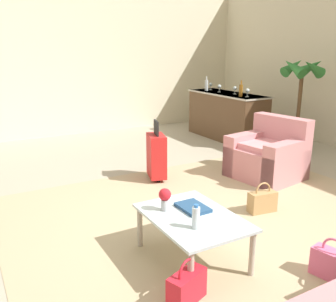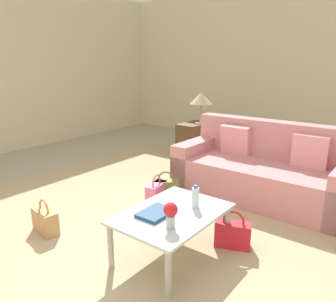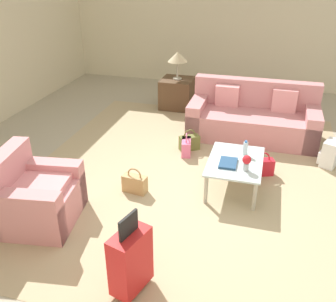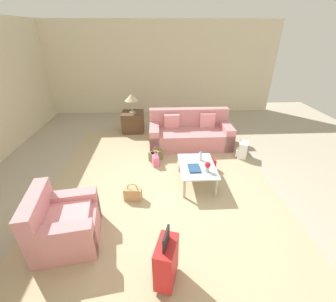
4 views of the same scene
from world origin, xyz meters
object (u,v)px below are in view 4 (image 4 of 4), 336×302
object	(u,v)px
couch	(190,134)
backpack_white	(242,150)
armchair	(62,225)
side_table	(133,122)
coffee_table	(197,168)
handbag_pink	(155,159)
handbag_tan	(133,194)
flower_vase	(208,166)
coffee_table_book	(194,168)
handbag_red	(208,165)
suitcase_red	(166,262)
handbag_olive	(156,156)
water_bottle	(201,156)
table_lamp	(131,98)

from	to	relation	value
couch	backpack_white	bearing A→B (deg)	-123.76
armchair	side_table	distance (m)	4.16
couch	coffee_table	size ratio (longest dim) A/B	2.18
handbag_pink	handbag_tan	xyz separation A→B (m)	(-1.24, 0.41, 0.00)
couch	coffee_table	xyz separation A→B (m)	(-1.80, 0.10, 0.06)
flower_vase	backpack_white	size ratio (longest dim) A/B	0.51
coffee_table_book	handbag_red	size ratio (longest dim) A/B	0.84
couch	suitcase_red	bearing A→B (deg)	168.11
suitcase_red	handbag_tan	world-z (taller)	suitcase_red
side_table	handbag_olive	size ratio (longest dim) A/B	1.77
couch	handbag_olive	world-z (taller)	couch
couch	coffee_table_book	size ratio (longest dim) A/B	7.04
couch	handbag_pink	size ratio (longest dim) A/B	5.94
couch	flower_vase	size ratio (longest dim) A/B	10.37
handbag_tan	backpack_white	xyz separation A→B (m)	(1.45, -2.53, 0.06)
water_bottle	handbag_olive	distance (m)	1.25
suitcase_red	handbag_pink	distance (m)	2.80
suitcase_red	handbag_olive	distance (m)	2.96
suitcase_red	handbag_red	size ratio (longest dim) A/B	2.37
table_lamp	handbag_pink	distance (m)	2.30
couch	handbag_red	world-z (taller)	couch
handbag_red	backpack_white	size ratio (longest dim) A/B	0.89
couch	handbag_tan	distance (m)	2.62
handbag_pink	coffee_table_book	bearing A→B (deg)	-140.35
armchair	coffee_table_book	distance (m)	2.41
armchair	handbag_pink	xyz separation A→B (m)	(2.10, -1.33, -0.17)
couch	backpack_white	world-z (taller)	couch
suitcase_red	couch	bearing A→B (deg)	-11.89
handbag_red	backpack_white	world-z (taller)	backpack_white
handbag_red	handbag_tan	distance (m)	1.83
couch	armchair	xyz separation A→B (m)	(-3.11, 2.27, -0.01)
coffee_table	coffee_table_book	world-z (taller)	coffee_table_book
side_table	table_lamp	distance (m)	0.73
couch	armchair	world-z (taller)	couch
flower_vase	backpack_white	world-z (taller)	flower_vase
coffee_table_book	handbag_olive	bearing A→B (deg)	33.71
coffee_table_book	handbag_pink	world-z (taller)	coffee_table_book
handbag_red	handbag_olive	distance (m)	1.26
flower_vase	side_table	distance (m)	3.45
coffee_table_book	handbag_red	world-z (taller)	coffee_table_book
couch	handbag_pink	bearing A→B (deg)	137.16
water_bottle	handbag_pink	bearing A→B (deg)	57.70
handbag_pink	coffee_table	bearing A→B (deg)	-133.45
armchair	coffee_table_book	xyz separation A→B (m)	(1.19, -2.09, 0.14)
coffee_table_book	handbag_tan	distance (m)	1.24
armchair	handbag_tan	size ratio (longest dim) A/B	2.82
coffee_table_book	suitcase_red	size ratio (longest dim) A/B	0.36
armchair	handbag_red	world-z (taller)	armchair
armchair	coffee_table_book	bearing A→B (deg)	-60.30
armchair	water_bottle	world-z (taller)	armchair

